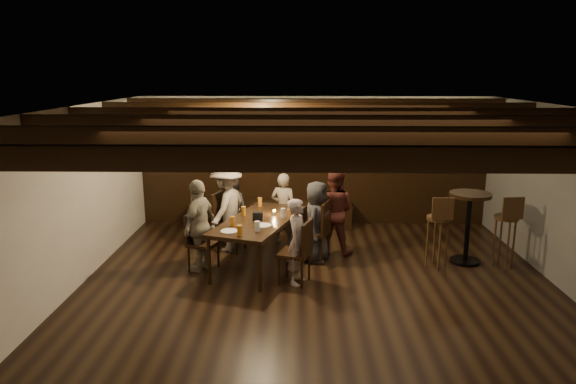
{
  "coord_description": "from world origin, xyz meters",
  "views": [
    {
      "loc": [
        -0.27,
        -6.05,
        2.84
      ],
      "look_at": [
        -0.44,
        1.3,
        1.11
      ],
      "focal_mm": 32.0,
      "sensor_mm": 36.0,
      "label": 1
    }
  ],
  "objects_px": {
    "high_top_table": "(469,217)",
    "person_right_far": "(298,242)",
    "person_bench_right": "(334,211)",
    "chair_right_far": "(296,264)",
    "person_left_near": "(227,208)",
    "person_left_far": "(199,225)",
    "bar_stool_right": "(504,240)",
    "dining_table": "(259,223)",
    "bar_stool_left": "(437,241)",
    "person_right_near": "(317,222)",
    "person_bench_centre": "(284,209)",
    "chair_left_far": "(203,253)",
    "person_bench_left": "(231,207)",
    "chair_right_near": "(314,243)",
    "chair_left_near": "(229,233)"
  },
  "relations": [
    {
      "from": "person_bench_left",
      "to": "high_top_table",
      "type": "height_order",
      "value": "person_bench_left"
    },
    {
      "from": "chair_left_far",
      "to": "person_right_far",
      "type": "height_order",
      "value": "person_right_far"
    },
    {
      "from": "person_bench_left",
      "to": "person_bench_centre",
      "type": "height_order",
      "value": "person_bench_centre"
    },
    {
      "from": "person_bench_right",
      "to": "person_right_near",
      "type": "bearing_deg",
      "value": 71.57
    },
    {
      "from": "chair_right_far",
      "to": "person_bench_left",
      "type": "relative_size",
      "value": 0.74
    },
    {
      "from": "high_top_table",
      "to": "bar_stool_right",
      "type": "distance_m",
      "value": 0.61
    },
    {
      "from": "chair_right_far",
      "to": "person_bench_left",
      "type": "height_order",
      "value": "person_bench_left"
    },
    {
      "from": "person_left_near",
      "to": "person_left_far",
      "type": "bearing_deg",
      "value": 0.0
    },
    {
      "from": "chair_left_far",
      "to": "person_left_near",
      "type": "bearing_deg",
      "value": -177.96
    },
    {
      "from": "person_right_near",
      "to": "chair_left_far",
      "type": "bearing_deg",
      "value": 121.51
    },
    {
      "from": "person_bench_centre",
      "to": "bar_stool_left",
      "type": "bearing_deg",
      "value": 174.12
    },
    {
      "from": "chair_right_far",
      "to": "person_right_near",
      "type": "bearing_deg",
      "value": -1.99
    },
    {
      "from": "high_top_table",
      "to": "bar_stool_right",
      "type": "relative_size",
      "value": 0.99
    },
    {
      "from": "high_top_table",
      "to": "person_right_far",
      "type": "bearing_deg",
      "value": -161.84
    },
    {
      "from": "person_bench_right",
      "to": "person_left_far",
      "type": "distance_m",
      "value": 2.13
    },
    {
      "from": "person_right_near",
      "to": "high_top_table",
      "type": "xyz_separation_m",
      "value": [
        2.27,
        -0.02,
        0.09
      ]
    },
    {
      "from": "person_left_near",
      "to": "person_right_far",
      "type": "distance_m",
      "value": 1.75
    },
    {
      "from": "person_bench_centre",
      "to": "person_left_far",
      "type": "xyz_separation_m",
      "value": [
        -1.18,
        -1.19,
        0.07
      ]
    },
    {
      "from": "person_bench_left",
      "to": "high_top_table",
      "type": "relative_size",
      "value": 1.11
    },
    {
      "from": "person_left_far",
      "to": "person_bench_left",
      "type": "bearing_deg",
      "value": -173.66
    },
    {
      "from": "person_left_far",
      "to": "bar_stool_left",
      "type": "xyz_separation_m",
      "value": [
        3.48,
        0.16,
        -0.27
      ]
    },
    {
      "from": "chair_left_near",
      "to": "chair_right_near",
      "type": "xyz_separation_m",
      "value": [
        1.37,
        -0.45,
        -0.0
      ]
    },
    {
      "from": "chair_left_near",
      "to": "bar_stool_right",
      "type": "distance_m",
      "value": 4.22
    },
    {
      "from": "chair_right_far",
      "to": "bar_stool_left",
      "type": "height_order",
      "value": "bar_stool_left"
    },
    {
      "from": "person_left_far",
      "to": "person_right_near",
      "type": "height_order",
      "value": "person_left_far"
    },
    {
      "from": "chair_right_near",
      "to": "bar_stool_right",
      "type": "xyz_separation_m",
      "value": [
        2.8,
        -0.18,
        0.12
      ]
    },
    {
      "from": "person_right_near",
      "to": "person_bench_right",
      "type": "bearing_deg",
      "value": -18.43
    },
    {
      "from": "chair_right_far",
      "to": "person_right_far",
      "type": "bearing_deg",
      "value": -90.0
    },
    {
      "from": "person_bench_right",
      "to": "high_top_table",
      "type": "distance_m",
      "value": 2.03
    },
    {
      "from": "person_bench_centre",
      "to": "bar_stool_right",
      "type": "distance_m",
      "value": 3.45
    },
    {
      "from": "dining_table",
      "to": "person_bench_left",
      "type": "relative_size",
      "value": 1.73
    },
    {
      "from": "chair_right_far",
      "to": "person_left_near",
      "type": "relative_size",
      "value": 0.62
    },
    {
      "from": "person_right_near",
      "to": "person_left_near",
      "type": "bearing_deg",
      "value": 90.0
    },
    {
      "from": "dining_table",
      "to": "bar_stool_left",
      "type": "xyz_separation_m",
      "value": [
        2.63,
        -0.03,
        -0.25
      ]
    },
    {
      "from": "person_bench_centre",
      "to": "person_right_far",
      "type": "xyz_separation_m",
      "value": [
        0.24,
        -1.66,
        -0.01
      ]
    },
    {
      "from": "person_left_far",
      "to": "bar_stool_right",
      "type": "relative_size",
      "value": 1.23
    },
    {
      "from": "chair_right_near",
      "to": "person_right_near",
      "type": "relative_size",
      "value": 0.76
    },
    {
      "from": "person_left_far",
      "to": "bar_stool_right",
      "type": "xyz_separation_m",
      "value": [
        4.48,
        0.21,
        -0.27
      ]
    },
    {
      "from": "person_left_near",
      "to": "high_top_table",
      "type": "distance_m",
      "value": 3.73
    },
    {
      "from": "person_bench_centre",
      "to": "person_bench_right",
      "type": "bearing_deg",
      "value": 170.54
    },
    {
      "from": "person_right_far",
      "to": "dining_table",
      "type": "bearing_deg",
      "value": 59.04
    },
    {
      "from": "bar_stool_right",
      "to": "chair_left_near",
      "type": "bearing_deg",
      "value": 166.92
    },
    {
      "from": "person_bench_centre",
      "to": "high_top_table",
      "type": "relative_size",
      "value": 1.12
    },
    {
      "from": "chair_left_near",
      "to": "chair_left_far",
      "type": "relative_size",
      "value": 1.12
    },
    {
      "from": "person_bench_right",
      "to": "high_top_table",
      "type": "height_order",
      "value": "person_bench_right"
    },
    {
      "from": "chair_left_near",
      "to": "high_top_table",
      "type": "bearing_deg",
      "value": 100.8
    },
    {
      "from": "chair_left_far",
      "to": "person_bench_centre",
      "type": "distance_m",
      "value": 1.7
    },
    {
      "from": "person_right_near",
      "to": "bar_stool_left",
      "type": "xyz_separation_m",
      "value": [
        1.77,
        -0.22,
        -0.21
      ]
    },
    {
      "from": "chair_right_near",
      "to": "person_left_far",
      "type": "relative_size",
      "value": 0.7
    },
    {
      "from": "chair_right_near",
      "to": "high_top_table",
      "type": "bearing_deg",
      "value": -72.47
    }
  ]
}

